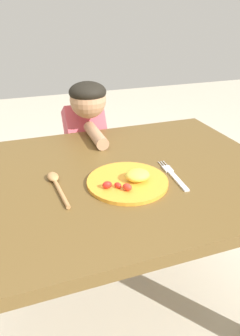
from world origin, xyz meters
The scene contains 6 objects.
ground_plane centered at (0.00, 0.00, 0.00)m, with size 8.00×8.00×0.00m, color beige.
dining_table centered at (0.00, 0.00, 0.60)m, with size 1.21×0.84×0.72m.
plate centered at (0.05, -0.09, 0.73)m, with size 0.26×0.26×0.05m.
fork centered at (0.21, -0.09, 0.72)m, with size 0.03×0.21×0.01m.
spoon centered at (-0.18, -0.02, 0.73)m, with size 0.04×0.22×0.02m.
person centered at (0.04, 0.49, 0.52)m, with size 0.19×0.43×0.94m.
Camera 1 is at (-0.26, -0.89, 1.22)m, focal length 32.89 mm.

